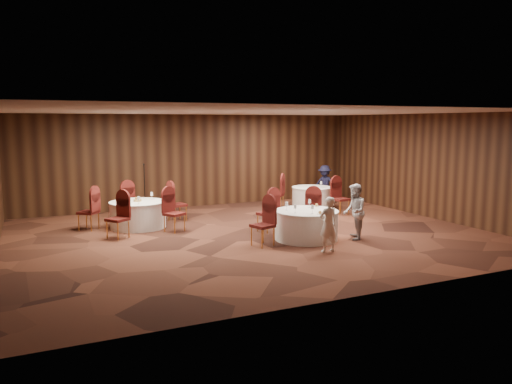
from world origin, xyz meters
name	(u,v)px	position (x,y,z in m)	size (l,w,h in m)	color
ground	(252,235)	(0.00, 0.00, 0.00)	(12.00, 12.00, 0.00)	black
room_shell	(252,160)	(0.00, 0.00, 1.96)	(12.00, 12.00, 12.00)	silver
table_main	(306,225)	(1.03, -1.03, 0.38)	(1.61, 1.61, 0.74)	silver
table_left	(138,214)	(-2.53, 2.19, 0.38)	(1.56, 1.56, 0.74)	silver
table_right	(312,198)	(3.53, 2.85, 0.38)	(1.38, 1.38, 0.74)	silver
chairs_main	(283,216)	(0.73, -0.33, 0.50)	(2.85, 2.02, 1.00)	#3F0E0C
chairs_left	(137,210)	(-2.55, 2.19, 0.50)	(3.24, 3.14, 1.00)	#3F0E0C
chairs_right	(307,197)	(3.08, 2.40, 0.50)	(2.10, 2.35, 1.00)	#3F0E0C
tabletop_main	(311,207)	(1.13, -1.10, 0.84)	(1.11, 1.12, 0.22)	silver
tabletop_left	(138,199)	(-2.52, 2.19, 0.82)	(0.82, 0.87, 0.22)	silver
tabletop_right	(321,183)	(3.73, 2.60, 0.90)	(0.08, 0.08, 0.22)	silver
mic_stand	(145,199)	(-1.90, 4.16, 0.48)	(0.24, 0.24, 1.63)	black
woman_a	(328,225)	(0.85, -2.30, 0.64)	(0.46, 0.30, 1.27)	white
woman_b	(354,212)	(2.14, -1.51, 0.71)	(0.69, 0.53, 1.41)	#B8B8BD
man_c	(325,184)	(4.52, 3.63, 0.69)	(0.90, 0.51, 1.39)	black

